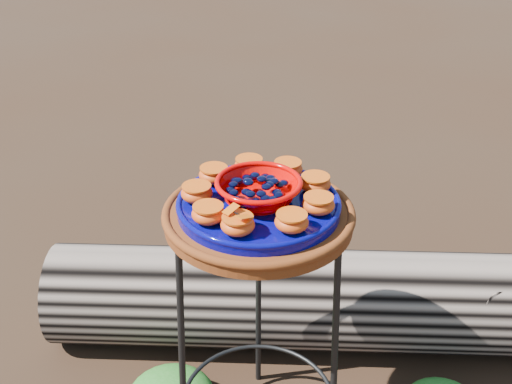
{
  "coord_description": "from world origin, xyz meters",
  "views": [
    {
      "loc": [
        0.0,
        -1.22,
        1.46
      ],
      "look_at": [
        -0.01,
        0.0,
        0.78
      ],
      "focal_mm": 45.0,
      "sensor_mm": 36.0,
      "label": 1
    }
  ],
  "objects_px": {
    "red_bowl": "(259,191)",
    "driftwood_log": "(321,299)",
    "plant_stand": "(258,342)",
    "terracotta_saucer": "(259,217)",
    "cobalt_plate": "(259,206)"
  },
  "relations": [
    {
      "from": "red_bowl",
      "to": "driftwood_log",
      "type": "bearing_deg",
      "value": 63.68
    },
    {
      "from": "plant_stand",
      "to": "driftwood_log",
      "type": "bearing_deg",
      "value": 63.68
    },
    {
      "from": "plant_stand",
      "to": "cobalt_plate",
      "type": "height_order",
      "value": "cobalt_plate"
    },
    {
      "from": "plant_stand",
      "to": "terracotta_saucer",
      "type": "height_order",
      "value": "terracotta_saucer"
    },
    {
      "from": "red_bowl",
      "to": "driftwood_log",
      "type": "height_order",
      "value": "red_bowl"
    },
    {
      "from": "red_bowl",
      "to": "terracotta_saucer",
      "type": "bearing_deg",
      "value": 0.0
    },
    {
      "from": "terracotta_saucer",
      "to": "cobalt_plate",
      "type": "distance_m",
      "value": 0.03
    },
    {
      "from": "driftwood_log",
      "to": "terracotta_saucer",
      "type": "bearing_deg",
      "value": -116.32
    },
    {
      "from": "terracotta_saucer",
      "to": "plant_stand",
      "type": "bearing_deg",
      "value": 0.0
    },
    {
      "from": "terracotta_saucer",
      "to": "cobalt_plate",
      "type": "relative_size",
      "value": 1.17
    },
    {
      "from": "terracotta_saucer",
      "to": "cobalt_plate",
      "type": "bearing_deg",
      "value": 0.0
    },
    {
      "from": "terracotta_saucer",
      "to": "driftwood_log",
      "type": "bearing_deg",
      "value": 63.68
    },
    {
      "from": "red_bowl",
      "to": "plant_stand",
      "type": "bearing_deg",
      "value": 0.0
    },
    {
      "from": "driftwood_log",
      "to": "red_bowl",
      "type": "bearing_deg",
      "value": -116.32
    },
    {
      "from": "cobalt_plate",
      "to": "plant_stand",
      "type": "bearing_deg",
      "value": 0.0
    }
  ]
}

